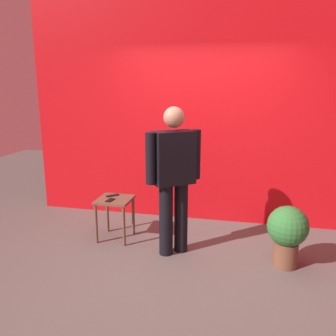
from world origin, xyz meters
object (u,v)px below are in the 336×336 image
object	(u,v)px
cell_phone	(110,200)
potted_plant	(287,231)
standing_person	(174,174)
tv_remote	(112,195)
side_table	(115,206)

from	to	relation	value
cell_phone	potted_plant	xyz separation A→B (m)	(2.11, -0.18, -0.14)
standing_person	tv_remote	world-z (taller)	standing_person
standing_person	cell_phone	world-z (taller)	standing_person
side_table	potted_plant	size ratio (longest dim) A/B	0.79
cell_phone	tv_remote	size ratio (longest dim) A/B	0.85
cell_phone	tv_remote	xyz separation A→B (m)	(-0.04, 0.18, 0.01)
standing_person	potted_plant	size ratio (longest dim) A/B	2.51
cell_phone	potted_plant	distance (m)	2.12
standing_person	tv_remote	distance (m)	1.02
standing_person	potted_plant	world-z (taller)	standing_person
standing_person	side_table	size ratio (longest dim) A/B	3.18
standing_person	cell_phone	distance (m)	0.94
side_table	tv_remote	bearing A→B (deg)	125.72
side_table	cell_phone	size ratio (longest dim) A/B	3.76
potted_plant	tv_remote	bearing A→B (deg)	170.65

